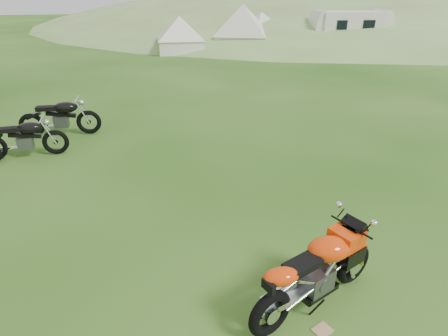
{
  "coord_description": "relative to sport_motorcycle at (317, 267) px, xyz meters",
  "views": [
    {
      "loc": [
        -1.32,
        -5.4,
        3.87
      ],
      "look_at": [
        -0.04,
        0.4,
        0.98
      ],
      "focal_mm": 30.0,
      "sensor_mm": 36.0,
      "label": 1
    }
  ],
  "objects": [
    {
      "name": "hillside",
      "position": [
        23.34,
        42.0,
        -0.63
      ],
      "size": [
        80.0,
        64.0,
        8.0
      ],
      "primitive_type": "ellipsoid",
      "color": "olive",
      "rests_on": "ground"
    },
    {
      "name": "vintage_moto_d",
      "position": [
        -4.33,
        7.47,
        -0.06
      ],
      "size": [
        2.17,
        0.58,
        1.13
      ],
      "primitive_type": null,
      "rotation": [
        0.0,
        0.0,
        -0.04
      ],
      "color": "black",
      "rests_on": "ground"
    },
    {
      "name": "plywood_board",
      "position": [
        -0.06,
        -0.44,
        -0.62
      ],
      "size": [
        0.28,
        0.26,
        0.02
      ],
      "primitive_type": "cube",
      "rotation": [
        0.0,
        0.0,
        0.4
      ],
      "color": "tan",
      "rests_on": "ground"
    },
    {
      "name": "tent_right",
      "position": [
        6.57,
        23.33,
        0.58
      ],
      "size": [
        3.45,
        3.45,
        2.41
      ],
      "primitive_type": null,
      "rotation": [
        0.0,
        0.0,
        0.28
      ],
      "color": "silver",
      "rests_on": "ground"
    },
    {
      "name": "hedgerow",
      "position": [
        23.34,
        42.0,
        -0.63
      ],
      "size": [
        36.0,
        1.2,
        8.6
      ],
      "primitive_type": null,
      "color": "#183210",
      "rests_on": "ground"
    },
    {
      "name": "tent_left",
      "position": [
        0.7,
        21.66,
        0.55
      ],
      "size": [
        2.86,
        2.86,
        2.36
      ],
      "primitive_type": null,
      "rotation": [
        0.0,
        0.0,
        -0.05
      ],
      "color": "white",
      "rests_on": "ground"
    },
    {
      "name": "ground",
      "position": [
        -0.66,
        2.0,
        -0.63
      ],
      "size": [
        120.0,
        120.0,
        0.0
      ],
      "primitive_type": "plane",
      "color": "#1C460F",
      "rests_on": "ground"
    },
    {
      "name": "caravan",
      "position": [
        11.83,
        20.54,
        0.59
      ],
      "size": [
        5.45,
        2.91,
        2.44
      ],
      "primitive_type": null,
      "rotation": [
        0.0,
        0.0,
        -0.11
      ],
      "color": "silver",
      "rests_on": "ground"
    },
    {
      "name": "sport_motorcycle",
      "position": [
        0.0,
        0.0,
        0.0
      ],
      "size": [
        2.14,
        1.3,
        1.26
      ],
      "primitive_type": null,
      "rotation": [
        0.0,
        0.0,
        0.4
      ],
      "color": "#E53A08",
      "rests_on": "ground"
    },
    {
      "name": "vintage_moto_b",
      "position": [
        -4.95,
        6.05,
        -0.11
      ],
      "size": [
        2.01,
        0.57,
        1.04
      ],
      "primitive_type": null,
      "rotation": [
        0.0,
        0.0,
        0.06
      ],
      "color": "black",
      "rests_on": "ground"
    },
    {
      "name": "tent_mid",
      "position": [
        4.87,
        21.88,
        0.76
      ],
      "size": [
        4.22,
        4.22,
        2.77
      ],
      "primitive_type": null,
      "rotation": [
        0.0,
        0.0,
        -0.42
      ],
      "color": "silver",
      "rests_on": "ground"
    }
  ]
}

